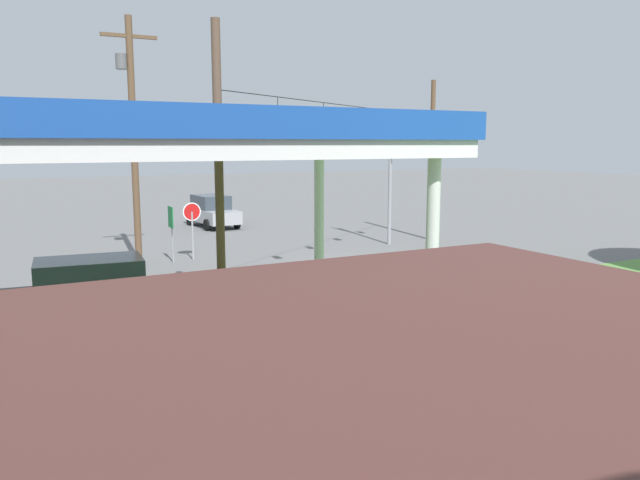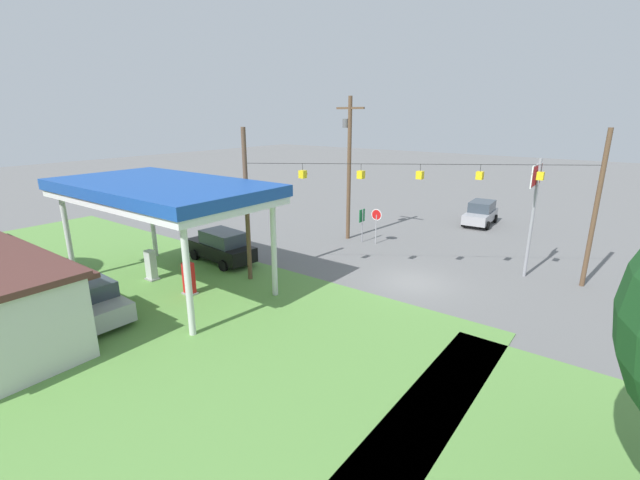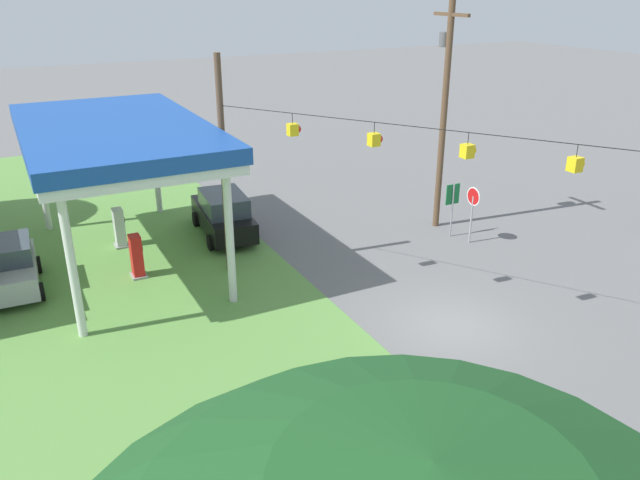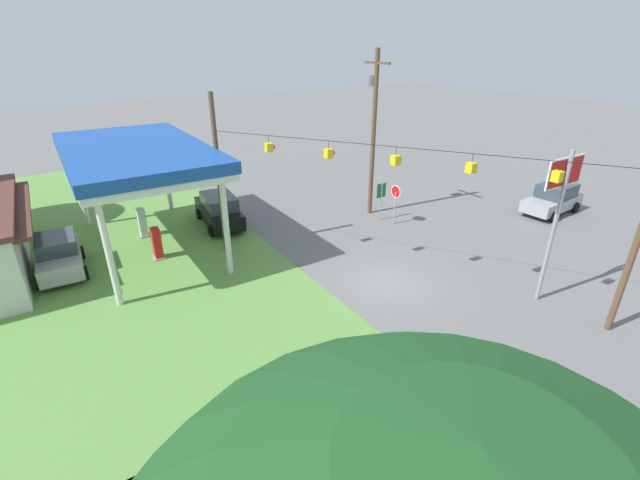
% 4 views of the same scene
% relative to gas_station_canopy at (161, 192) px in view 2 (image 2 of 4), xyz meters
% --- Properties ---
extents(ground_plane, '(160.00, 160.00, 0.00)m').
position_rel_gas_station_canopy_xyz_m(ground_plane, '(-10.06, -8.33, -5.12)').
color(ground_plane, slate).
extents(gas_station_canopy, '(11.84, 6.46, 5.63)m').
position_rel_gas_station_canopy_xyz_m(gas_station_canopy, '(0.00, 0.00, 0.00)').
color(gas_station_canopy, silver).
rests_on(gas_station_canopy, ground).
extents(fuel_pump_near, '(0.71, 0.56, 1.72)m').
position_rel_gas_station_canopy_xyz_m(fuel_pump_near, '(-1.67, -0.00, -4.31)').
color(fuel_pump_near, gray).
rests_on(fuel_pump_near, ground).
extents(fuel_pump_far, '(0.71, 0.56, 1.72)m').
position_rel_gas_station_canopy_xyz_m(fuel_pump_far, '(1.67, -0.00, -4.31)').
color(fuel_pump_far, gray).
rests_on(fuel_pump_far, ground).
extents(car_at_pumps_front, '(5.04, 2.44, 2.01)m').
position_rel_gas_station_canopy_xyz_m(car_at_pumps_front, '(0.90, -4.35, -4.11)').
color(car_at_pumps_front, black).
rests_on(car_at_pumps_front, ground).
extents(car_at_pumps_rear, '(4.14, 2.24, 1.85)m').
position_rel_gas_station_canopy_xyz_m(car_at_pumps_rear, '(-0.64, 4.35, -4.17)').
color(car_at_pumps_rear, '#9E9EA3').
rests_on(car_at_pumps_rear, ground).
extents(car_on_crossroad, '(2.33, 4.73, 1.92)m').
position_rel_gas_station_canopy_xyz_m(car_on_crossroad, '(-8.98, -23.60, -4.15)').
color(car_on_crossroad, '#9E9EA3').
rests_on(car_on_crossroad, ground).
extents(stop_sign_roadside, '(0.80, 0.08, 2.50)m').
position_rel_gas_station_canopy_xyz_m(stop_sign_roadside, '(-4.78, -13.50, -3.31)').
color(stop_sign_roadside, '#99999E').
rests_on(stop_sign_roadside, ground).
extents(stop_sign_overhead, '(0.22, 2.32, 6.62)m').
position_rel_gas_station_canopy_xyz_m(stop_sign_overhead, '(-14.66, -12.98, -0.35)').
color(stop_sign_overhead, gray).
rests_on(stop_sign_overhead, ground).
extents(route_sign, '(0.10, 0.70, 2.40)m').
position_rel_gas_station_canopy_xyz_m(route_sign, '(-3.79, -13.21, -3.41)').
color(route_sign, gray).
rests_on(route_sign, ground).
extents(utility_pole_main, '(2.20, 0.44, 10.04)m').
position_rel_gas_station_canopy_xyz_m(utility_pole_main, '(-2.41, -13.46, 0.48)').
color(utility_pole_main, brown).
rests_on(utility_pole_main, ground).
extents(signal_span_gantry, '(15.17, 10.24, 8.23)m').
position_rel_gas_station_canopy_xyz_m(signal_span_gantry, '(-10.06, -8.35, -0.56)').
color(signal_span_gantry, brown).
rests_on(signal_span_gantry, ground).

